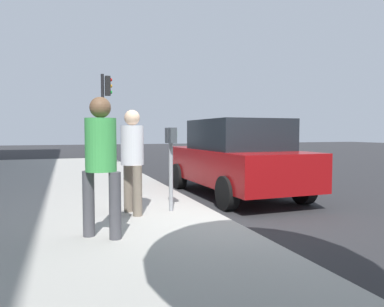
{
  "coord_description": "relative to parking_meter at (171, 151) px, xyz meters",
  "views": [
    {
      "loc": [
        -5.5,
        2.39,
        1.48
      ],
      "look_at": [
        0.51,
        0.28,
        1.11
      ],
      "focal_mm": 34.09,
      "sensor_mm": 36.0,
      "label": 1
    }
  ],
  "objects": [
    {
      "name": "parked_sedan_near",
      "position": [
        1.74,
        -2.05,
        -0.27
      ],
      "size": [
        4.44,
        2.04,
        1.77
      ],
      "color": "maroon",
      "rests_on": "ground_plane"
    },
    {
      "name": "ground_plane",
      "position": [
        -0.39,
        -0.7,
        -1.17
      ],
      "size": [
        80.0,
        80.0,
        0.0
      ],
      "primitive_type": "plane",
      "color": "#2B2B2D",
      "rests_on": "ground"
    },
    {
      "name": "sidewalk_slab",
      "position": [
        -0.39,
        2.3,
        -1.09
      ],
      "size": [
        28.0,
        6.0,
        0.15
      ],
      "primitive_type": "cube",
      "color": "#A8A59E",
      "rests_on": "ground_plane"
    },
    {
      "name": "pedestrian_at_meter",
      "position": [
        -0.0,
        0.65,
        -0.03
      ],
      "size": [
        0.51,
        0.37,
        1.69
      ],
      "rotation": [
        0.0,
        0.0,
        -1.33
      ],
      "color": "#726656",
      "rests_on": "sidewalk_slab"
    },
    {
      "name": "traffic_signal",
      "position": [
        8.79,
        0.15,
        1.41
      ],
      "size": [
        0.24,
        0.44,
        3.6
      ],
      "color": "black",
      "rests_on": "sidewalk_slab"
    },
    {
      "name": "pedestrian_bystander",
      "position": [
        -1.23,
        1.26,
        0.03
      ],
      "size": [
        0.39,
        0.45,
        1.77
      ],
      "rotation": [
        0.0,
        0.0,
        -0.67
      ],
      "color": "#47474C",
      "rests_on": "sidewalk_slab"
    },
    {
      "name": "parking_meter",
      "position": [
        0.0,
        0.0,
        0.0
      ],
      "size": [
        0.36,
        0.12,
        1.41
      ],
      "color": "gray",
      "rests_on": "sidewalk_slab"
    }
  ]
}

